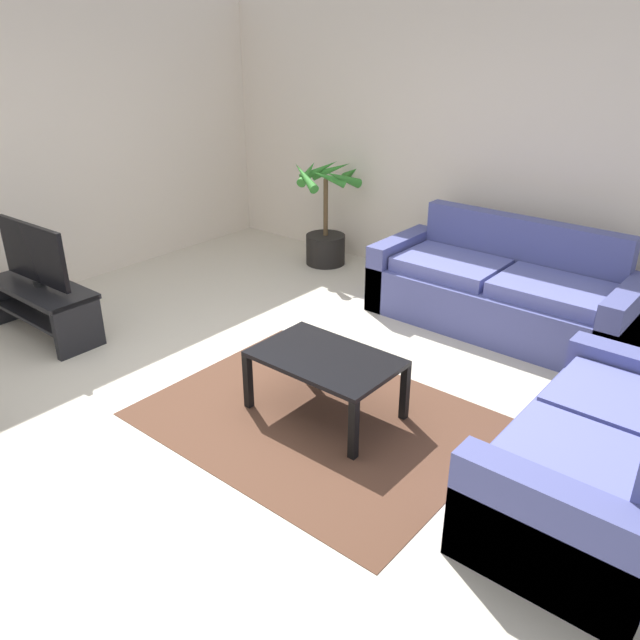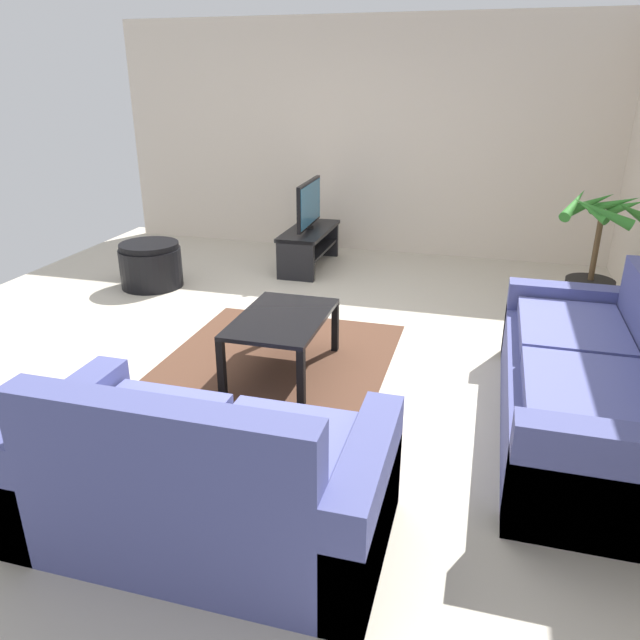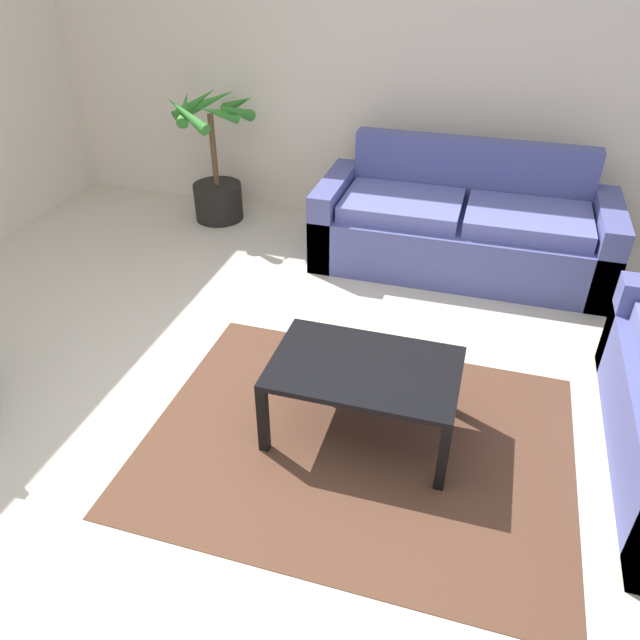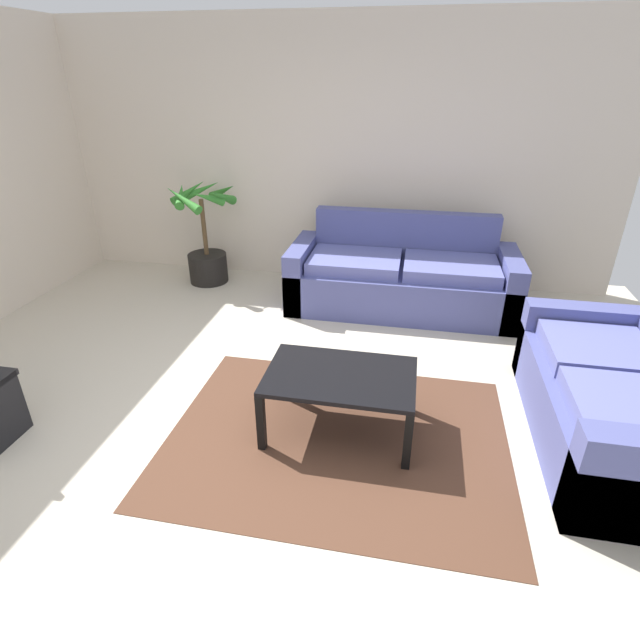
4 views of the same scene
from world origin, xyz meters
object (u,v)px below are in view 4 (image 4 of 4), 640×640
at_px(couch_loveseat, 620,403).
at_px(couch_main, 401,279).
at_px(coffee_table, 340,381).
at_px(potted_palm, 206,243).

bearing_deg(couch_loveseat, couch_main, 128.37).
height_order(couch_main, coffee_table, couch_main).
xyz_separation_m(couch_loveseat, potted_palm, (-3.63, 2.10, 0.15)).
bearing_deg(potted_palm, coffee_table, -50.93).
bearing_deg(couch_loveseat, potted_palm, 149.91).
relative_size(couch_main, couch_loveseat, 1.31).
xyz_separation_m(couch_loveseat, coffee_table, (-1.74, -0.22, 0.08)).
height_order(couch_loveseat, coffee_table, couch_loveseat).
height_order(coffee_table, potted_palm, potted_palm).
height_order(couch_loveseat, potted_palm, potted_palm).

